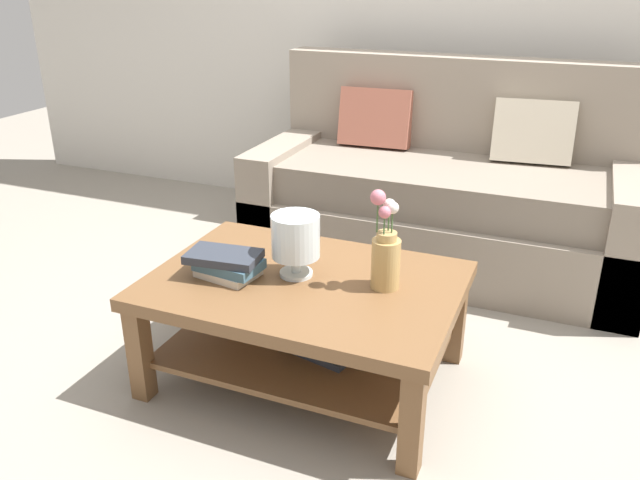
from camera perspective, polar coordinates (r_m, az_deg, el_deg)
ground_plane at (r=2.85m, az=3.33°, el=-8.63°), size 10.00×10.00×0.00m
couch at (r=3.53m, az=11.07°, el=3.94°), size 2.00×0.90×1.06m
coffee_table at (r=2.44m, az=-1.23°, el=-6.06°), size 1.14×0.80×0.43m
book_stack_main at (r=2.41m, az=-8.32°, el=-2.10°), size 0.28×0.20×0.10m
glass_hurricane_vase at (r=2.35m, az=-2.19°, el=0.17°), size 0.18×0.18×0.24m
flower_pitcher at (r=2.28m, az=5.87°, el=-1.13°), size 0.11×0.10×0.37m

